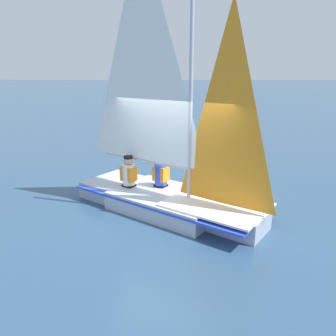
# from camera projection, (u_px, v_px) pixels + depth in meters

# --- Properties ---
(ground_plane) EXTENTS (260.00, 260.00, 0.00)m
(ground_plane) POSITION_uv_depth(u_px,v_px,m) (168.00, 210.00, 7.60)
(ground_plane) COLOR #2D4C6B
(sailboat_main) EXTENTS (3.83, 4.58, 6.00)m
(sailboat_main) POSITION_uv_depth(u_px,v_px,m) (166.00, 173.00, 7.38)
(sailboat_main) COLOR #B2BCCC
(sailboat_main) RESTS_ON ground_plane
(sailor_helm) EXTENTS (0.42, 0.43, 1.16)m
(sailor_helm) POSITION_uv_depth(u_px,v_px,m) (161.00, 177.00, 7.88)
(sailor_helm) COLOR black
(sailor_helm) RESTS_ON ground_plane
(sailor_crew) EXTENTS (0.42, 0.43, 1.16)m
(sailor_crew) POSITION_uv_depth(u_px,v_px,m) (129.00, 177.00, 7.88)
(sailor_crew) COLOR black
(sailor_crew) RESTS_ON ground_plane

